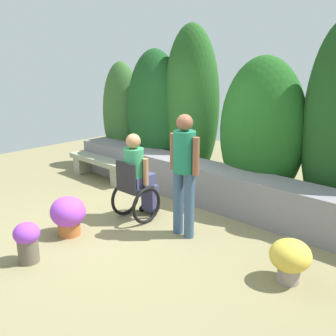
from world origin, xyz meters
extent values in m
plane|color=#827952|center=(0.00, 0.00, 0.00)|extent=(11.42, 11.42, 0.00)
cube|color=gray|center=(0.00, 1.54, 0.33)|extent=(5.94, 0.59, 0.66)
ellipsoid|color=#35602B|center=(-2.68, 2.09, 1.15)|extent=(1.01, 0.70, 2.30)
ellipsoid|color=#194B1F|center=(-1.65, 2.10, 1.27)|extent=(1.33, 0.93, 2.55)
ellipsoid|color=#245720|center=(-0.83, 2.26, 1.49)|extent=(1.19, 0.84, 2.99)
ellipsoid|color=#1F581C|center=(0.76, 2.17, 1.21)|extent=(1.49, 1.04, 2.43)
ellipsoid|color=#1D491B|center=(1.88, 2.30, 1.46)|extent=(0.97, 0.68, 2.92)
cube|color=gray|center=(-2.83, 1.11, 0.17)|extent=(0.20, 0.35, 0.35)
cube|color=gray|center=(-1.61, 1.11, 0.17)|extent=(0.20, 0.35, 0.35)
cube|color=gray|center=(-2.22, 1.11, 0.40)|extent=(1.59, 0.41, 0.10)
cube|color=black|center=(-0.20, 0.25, 0.50)|extent=(0.40, 0.40, 0.06)
cube|color=black|center=(-0.20, 0.07, 0.73)|extent=(0.40, 0.04, 0.40)
cube|color=black|center=(-0.20, 0.57, 0.10)|extent=(0.28, 0.12, 0.03)
torus|color=black|center=(-0.44, 0.25, 0.28)|extent=(0.05, 0.56, 0.56)
torus|color=black|center=(0.04, 0.25, 0.28)|extent=(0.05, 0.56, 0.56)
cylinder|color=black|center=(-0.34, 0.50, 0.05)|extent=(0.03, 0.10, 0.10)
cylinder|color=black|center=(-0.06, 0.50, 0.05)|extent=(0.03, 0.10, 0.10)
cube|color=#404168|center=(-0.20, 0.35, 0.61)|extent=(0.30, 0.40, 0.16)
cube|color=#404168|center=(-0.20, 0.55, 0.27)|extent=(0.26, 0.14, 0.43)
cylinder|color=#348E5B|center=(-0.20, 0.23, 0.86)|extent=(0.30, 0.30, 0.50)
cylinder|color=#B17951|center=(-0.39, 0.29, 0.78)|extent=(0.08, 0.08, 0.40)
cylinder|color=#B17951|center=(-0.01, 0.29, 0.78)|extent=(0.08, 0.08, 0.40)
sphere|color=#B17951|center=(-0.20, 0.23, 1.22)|extent=(0.22, 0.22, 0.22)
cylinder|color=#385371|center=(0.60, 0.33, 0.46)|extent=(0.14, 0.14, 0.92)
cylinder|color=#385371|center=(0.80, 0.33, 0.46)|extent=(0.14, 0.14, 0.92)
cylinder|color=#1E7351|center=(0.70, 0.33, 1.20)|extent=(0.30, 0.30, 0.55)
cylinder|color=brown|center=(0.50, 0.33, 1.17)|extent=(0.09, 0.09, 0.50)
cylinder|color=brown|center=(0.90, 0.33, 1.17)|extent=(0.09, 0.09, 0.50)
sphere|color=brown|center=(0.70, 0.33, 1.58)|extent=(0.22, 0.22, 0.22)
cylinder|color=gray|center=(2.33, 0.25, 0.11)|extent=(0.25, 0.25, 0.22)
ellipsoid|color=#204F27|center=(2.33, 0.25, 0.27)|extent=(0.27, 0.27, 0.13)
ellipsoid|color=gold|center=(2.33, 0.25, 0.32)|extent=(0.46, 0.46, 0.36)
cylinder|color=brown|center=(-0.17, -1.52, 0.15)|extent=(0.25, 0.25, 0.30)
ellipsoid|color=#367726|center=(-0.17, -1.52, 0.34)|extent=(0.27, 0.27, 0.09)
ellipsoid|color=#953ED8|center=(-0.17, -1.52, 0.38)|extent=(0.32, 0.32, 0.27)
cylinder|color=#B1602E|center=(-0.46, -0.77, 0.11)|extent=(0.31, 0.31, 0.23)
ellipsoid|color=#0F5324|center=(-0.46, -0.77, 0.28)|extent=(0.34, 0.34, 0.15)
ellipsoid|color=#A443D1|center=(-0.46, -0.77, 0.35)|extent=(0.49, 0.49, 0.43)
camera|label=1|loc=(4.01, -3.45, 2.43)|focal=41.95mm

